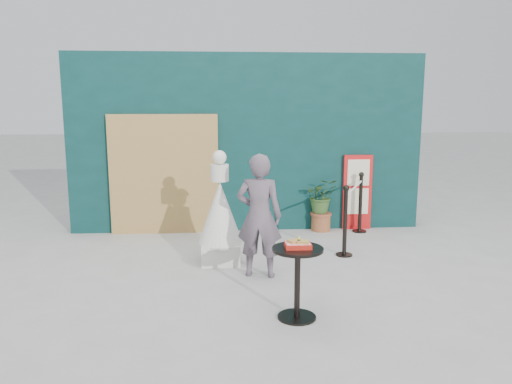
{
  "coord_description": "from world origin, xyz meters",
  "views": [
    {
      "loc": [
        -0.52,
        -5.38,
        2.19
      ],
      "look_at": [
        0.0,
        1.2,
        1.0
      ],
      "focal_mm": 35.0,
      "sensor_mm": 36.0,
      "label": 1
    }
  ],
  "objects": [
    {
      "name": "ground",
      "position": [
        0.0,
        0.0,
        0.0
      ],
      "size": [
        60.0,
        60.0,
        0.0
      ],
      "primitive_type": "plane",
      "color": "#ADAAA5",
      "rests_on": "ground"
    },
    {
      "name": "back_wall",
      "position": [
        0.0,
        3.15,
        1.5
      ],
      "size": [
        6.0,
        0.3,
        3.0
      ],
      "primitive_type": "cube",
      "color": "#092C2A",
      "rests_on": "ground"
    },
    {
      "name": "bamboo_fence",
      "position": [
        -1.4,
        2.94,
        1.0
      ],
      "size": [
        1.8,
        0.08,
        2.0
      ],
      "primitive_type": "cube",
      "color": "tan",
      "rests_on": "ground"
    },
    {
      "name": "woman",
      "position": [
        0.0,
        0.7,
        0.79
      ],
      "size": [
        0.64,
        0.49,
        1.57
      ],
      "primitive_type": "imported",
      "rotation": [
        0.0,
        0.0,
        2.92
      ],
      "color": "#61535D",
      "rests_on": "ground"
    },
    {
      "name": "menu_board",
      "position": [
        1.9,
        2.95,
        0.65
      ],
      "size": [
        0.5,
        0.07,
        1.3
      ],
      "color": "red",
      "rests_on": "ground"
    },
    {
      "name": "statue",
      "position": [
        -0.49,
        1.29,
        0.64
      ],
      "size": [
        0.61,
        0.61,
        1.56
      ],
      "color": "silver",
      "rests_on": "ground"
    },
    {
      "name": "cafe_table",
      "position": [
        0.28,
        -0.6,
        0.5
      ],
      "size": [
        0.52,
        0.52,
        0.75
      ],
      "color": "black",
      "rests_on": "ground"
    },
    {
      "name": "food_basket",
      "position": [
        0.28,
        -0.6,
        0.79
      ],
      "size": [
        0.26,
        0.19,
        0.11
      ],
      "color": "red",
      "rests_on": "cafe_table"
    },
    {
      "name": "planter",
      "position": [
        1.26,
        2.89,
        0.53
      ],
      "size": [
        0.54,
        0.47,
        0.92
      ],
      "color": "#955531",
      "rests_on": "ground"
    },
    {
      "name": "stanchion_barrier",
      "position": [
        1.6,
        2.1,
        0.49
      ],
      "size": [
        0.84,
        1.54,
        1.03
      ],
      "color": "black",
      "rests_on": "ground"
    }
  ]
}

